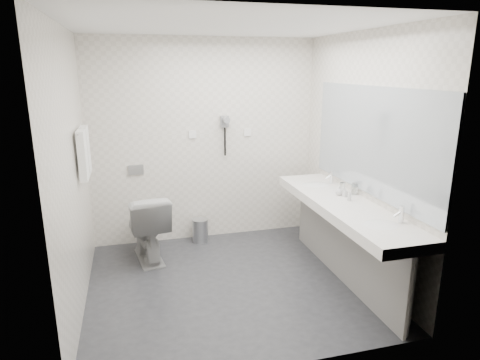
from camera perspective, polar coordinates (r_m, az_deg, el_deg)
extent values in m
plane|color=#2D2D32|center=(4.40, -1.43, -13.95)|extent=(2.80, 2.80, 0.00)
plane|color=white|center=(3.87, -1.68, 20.47)|extent=(2.80, 2.80, 0.00)
plane|color=white|center=(5.20, -4.88, 5.22)|extent=(2.80, 0.00, 2.80)
plane|color=white|center=(2.75, 4.75, -3.81)|extent=(2.80, 0.00, 2.80)
plane|color=white|center=(3.88, -22.07, 0.76)|extent=(0.00, 2.60, 2.60)
plane|color=white|center=(4.48, 16.19, 3.06)|extent=(0.00, 2.60, 2.60)
cube|color=white|center=(4.29, 13.95, -3.53)|extent=(0.55, 2.20, 0.10)
cube|color=gray|center=(4.45, 13.88, -8.69)|extent=(0.03, 2.15, 0.75)
cylinder|color=silver|center=(3.70, 22.22, -14.63)|extent=(0.06, 0.06, 0.75)
cylinder|color=silver|center=(5.33, 8.86, -4.40)|extent=(0.06, 0.06, 0.75)
cube|color=#B2BCC6|center=(4.27, 17.58, 5.12)|extent=(0.02, 2.20, 1.05)
ellipsoid|color=white|center=(3.76, 18.71, -6.02)|extent=(0.40, 0.31, 0.05)
ellipsoid|color=white|center=(4.83, 10.32, -0.79)|extent=(0.40, 0.31, 0.05)
cylinder|color=silver|center=(3.84, 21.26, -4.40)|extent=(0.04, 0.04, 0.15)
cylinder|color=silver|center=(4.89, 12.44, 0.39)|extent=(0.04, 0.04, 0.15)
imported|color=white|center=(4.43, 14.21, -1.65)|extent=(0.05, 0.05, 0.09)
imported|color=white|center=(4.47, 13.47, -1.41)|extent=(0.10, 0.10, 0.10)
imported|color=white|center=(4.30, 14.79, -2.09)|extent=(0.05, 0.05, 0.11)
cylinder|color=silver|center=(4.53, 15.45, -1.18)|extent=(0.07, 0.07, 0.12)
cylinder|color=silver|center=(4.59, 13.84, -0.98)|extent=(0.07, 0.07, 0.10)
imported|color=white|center=(4.88, -12.65, -6.22)|extent=(0.55, 0.83, 0.79)
cube|color=#B2B5BA|center=(5.17, -14.09, 1.36)|extent=(0.18, 0.02, 0.12)
cylinder|color=#B2B5BA|center=(5.34, -5.46, -6.95)|extent=(0.25, 0.25, 0.28)
cylinder|color=#B2B5BA|center=(5.28, -5.50, -5.46)|extent=(0.20, 0.20, 0.02)
cylinder|color=silver|center=(4.36, -20.99, 6.36)|extent=(0.02, 0.62, 0.02)
cube|color=white|center=(4.26, -20.76, 3.18)|extent=(0.07, 0.24, 0.48)
cube|color=white|center=(4.53, -20.43, 3.88)|extent=(0.07, 0.24, 0.48)
cube|color=gray|center=(5.18, -2.13, 8.03)|extent=(0.10, 0.04, 0.14)
cylinder|color=gray|center=(5.11, -1.96, 8.27)|extent=(0.08, 0.14, 0.08)
cylinder|color=black|center=(5.20, -2.07, 5.27)|extent=(0.02, 0.02, 0.35)
cube|color=white|center=(5.15, -6.53, 6.21)|extent=(0.09, 0.02, 0.09)
cube|color=white|center=(5.29, 1.03, 6.55)|extent=(0.09, 0.02, 0.09)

